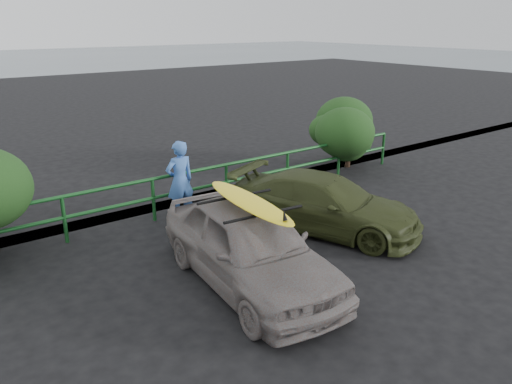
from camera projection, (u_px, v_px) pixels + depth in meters
ground at (343, 298)px, 8.33m from camera, size 80.00×80.00×0.00m
guardrail at (192, 191)px, 11.94m from camera, size 14.00×0.08×1.04m
shrub_right at (328, 137)px, 14.97m from camera, size 3.20×2.40×2.17m
sedan at (249, 246)px, 8.54m from camera, size 2.13×4.41×1.45m
olive_vehicle at (325, 204)px, 10.86m from camera, size 3.20×4.51×1.21m
man at (180, 181)px, 11.33m from camera, size 0.69×0.45×1.86m
roof_rack at (249, 205)px, 8.30m from camera, size 1.55×1.16×0.05m
surfboard at (249, 201)px, 8.28m from camera, size 0.78×2.59×0.08m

